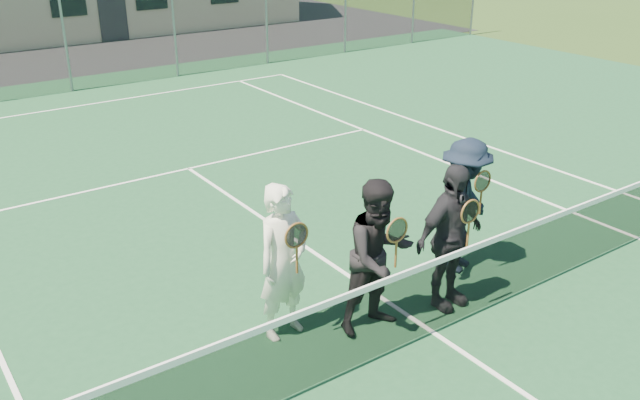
% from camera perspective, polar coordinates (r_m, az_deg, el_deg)
% --- Properties ---
extents(ground, '(220.00, 220.00, 0.00)m').
position_cam_1_polar(ground, '(25.39, -24.37, 11.29)').
color(ground, '#284318').
rests_on(ground, ground).
extents(court_surface, '(30.00, 30.00, 0.02)m').
position_cam_1_polar(court_surface, '(7.94, 9.40, -10.97)').
color(court_surface, '#1C4C2B').
rests_on(court_surface, ground).
extents(court_markings, '(11.03, 23.83, 0.01)m').
position_cam_1_polar(court_markings, '(7.93, 9.40, -10.88)').
color(court_markings, white).
rests_on(court_markings, court_surface).
extents(tennis_net, '(11.68, 0.08, 1.10)m').
position_cam_1_polar(tennis_net, '(7.65, 9.66, -7.69)').
color(tennis_net, slate).
rests_on(tennis_net, ground).
extents(perimeter_fence, '(30.07, 0.07, 3.02)m').
position_cam_1_polar(perimeter_fence, '(18.88, -20.76, 13.04)').
color(perimeter_fence, slate).
rests_on(perimeter_fence, ground).
extents(player_a, '(0.71, 0.54, 1.80)m').
position_cam_1_polar(player_a, '(7.37, -3.10, -5.22)').
color(player_a, white).
rests_on(player_a, court_surface).
extents(player_b, '(0.91, 0.73, 1.80)m').
position_cam_1_polar(player_b, '(7.50, 5.00, -4.76)').
color(player_b, black).
rests_on(player_b, court_surface).
extents(player_c, '(1.08, 0.53, 1.80)m').
position_cam_1_polar(player_c, '(8.03, 10.87, -3.10)').
color(player_c, black).
rests_on(player_c, court_surface).
extents(player_d, '(1.32, 1.04, 1.80)m').
position_cam_1_polar(player_d, '(8.90, 12.00, -0.49)').
color(player_d, black).
rests_on(player_d, court_surface).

